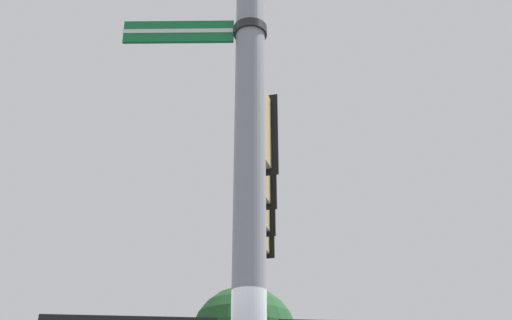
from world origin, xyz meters
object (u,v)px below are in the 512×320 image
object	(u,v)px
traffic_light_nearest_pole	(255,129)
street_name_sign	(215,32)
traffic_light_arm_end	(258,224)
traffic_light_mid_inner	(256,168)
traffic_light_mid_outer	(257,199)

from	to	relation	value
traffic_light_nearest_pole	street_name_sign	bearing A→B (deg)	99.91
traffic_light_nearest_pole	traffic_light_arm_end	size ratio (longest dim) A/B	1.00
traffic_light_arm_end	traffic_light_mid_inner	bearing A→B (deg)	105.92
traffic_light_nearest_pole	traffic_light_arm_end	bearing A→B (deg)	-74.08
traffic_light_mid_inner	traffic_light_mid_outer	size ratio (longest dim) A/B	1.00
traffic_light_mid_inner	traffic_light_nearest_pole	bearing A→B (deg)	105.92
traffic_light_nearest_pole	traffic_light_mid_outer	bearing A→B (deg)	-74.08
traffic_light_arm_end	traffic_light_mid_outer	bearing A→B (deg)	105.92
traffic_light_mid_inner	traffic_light_mid_outer	bearing A→B (deg)	-74.08
traffic_light_arm_end	street_name_sign	size ratio (longest dim) A/B	1.09
traffic_light_nearest_pole	traffic_light_mid_outer	distance (m)	2.48
traffic_light_arm_end	street_name_sign	distance (m)	6.64
traffic_light_nearest_pole	street_name_sign	size ratio (longest dim) A/B	1.09
traffic_light_nearest_pole	traffic_light_mid_inner	size ratio (longest dim) A/B	1.00
traffic_light_mid_outer	traffic_light_nearest_pole	bearing A→B (deg)	105.92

